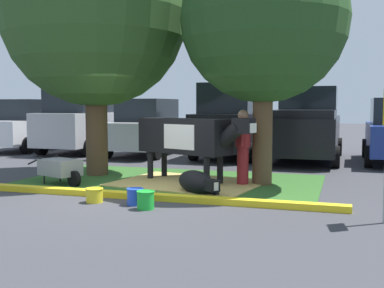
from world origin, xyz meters
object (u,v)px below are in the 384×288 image
Objects in this scene: wheelbarrow at (61,168)px; sedan_silver at (148,128)px; bucket_yellow at (94,195)px; shade_tree_left at (95,14)px; suv_black at (233,120)px; suv_dark_grey at (86,119)px; shade_tree_right at (264,20)px; bucket_green at (146,200)px; pickup_truck_black at (306,126)px; hatchback_white at (30,125)px; calf_lying at (197,183)px; person_handler at (243,145)px; bucket_blue at (135,196)px; cow_holstein at (188,137)px.

sedan_silver is at bearing 95.87° from wheelbarrow.
bucket_yellow is 0.08× the size of sedan_silver.
suv_black is at bearing 66.52° from shade_tree_left.
bucket_yellow is 9.88m from suv_dark_grey.
shade_tree_right is 7.80m from sedan_silver.
pickup_truck_black is (2.06, 8.58, 0.95)m from bucket_green.
suv_dark_grey reaches higher than bucket_green.
bucket_yellow is 11.43m from hatchback_white.
person_handler is at bearing 62.01° from calf_lying.
sedan_silver is (-0.69, 6.67, 0.60)m from wheelbarrow.
bucket_blue is 0.07× the size of suv_black.
bucket_blue is at bearing -30.80° from wheelbarrow.
bucket_green is (-1.11, -2.91, -0.75)m from person_handler.
calf_lying is at bearing -2.60° from wheelbarrow.
person_handler is 0.39× the size of hatchback_white.
cow_holstein is at bearing -87.45° from suv_black.
suv_dark_grey is (-5.05, 8.43, 1.13)m from bucket_yellow.
pickup_truck_black is (1.63, 6.96, 0.88)m from calf_lying.
shade_tree_right is 6.41m from suv_black.
cow_holstein is at bearing -172.33° from shade_tree_right.
pickup_truck_black is (10.80, -0.17, 0.13)m from hatchback_white.
bucket_green is (-0.43, -1.62, -0.07)m from calf_lying.
bucket_yellow is (1.70, -1.52, -0.25)m from wheelbarrow.
cow_holstein is (2.60, -0.45, -3.00)m from shade_tree_left.
suv_black is 2.51m from pickup_truck_black.
hatchback_white is at bearing 142.14° from calf_lying.
cow_holstein is 2.79m from bucket_blue.
pickup_truck_black is at bearing 84.26° from shade_tree_right.
pickup_truck_black is at bearing -3.51° from suv_black.
shade_tree_left reaches higher than wheelbarrow.
bucket_blue is (-0.14, -2.63, -0.92)m from cow_holstein.
shade_tree_right is 3.49× the size of wheelbarrow.
shade_tree_right reaches higher than cow_holstein.
hatchback_white is (-10.25, 5.62, -2.70)m from shade_tree_right.
bucket_blue is at bearing 139.93° from bucket_green.
suv_black is (-0.44, 8.74, 1.10)m from bucket_green.
bucket_yellow is 8.58m from sedan_silver.
calf_lying is at bearing 75.19° from bucket_green.
cow_holstein is 6.11m from pickup_truck_black.
shade_tree_left reaches higher than bucket_blue.
wheelbarrow is (-3.95, -1.14, -0.54)m from person_handler.
shade_tree_left is at bearing 151.72° from calf_lying.
hatchback_white is (-8.42, 8.48, 0.82)m from bucket_blue.
hatchback_white is 10.80m from pickup_truck_black.
suv_dark_grey is (-5.87, 8.41, 1.11)m from bucket_blue.
sedan_silver is at bearing -174.61° from suv_black.
wheelbarrow is at bearing -163.93° from person_handler.
wheelbarrow is at bearing -92.08° from shade_tree_left.
wheelbarrow is 0.35× the size of suv_dark_grey.
shade_tree_right is at bearing 57.36° from bucket_blue.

